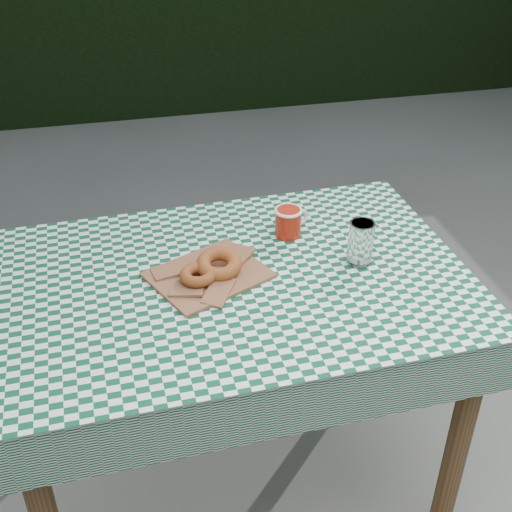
{
  "coord_description": "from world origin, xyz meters",
  "views": [
    {
      "loc": [
        -0.33,
        -1.49,
        1.72
      ],
      "look_at": [
        -0.01,
        -0.12,
        0.79
      ],
      "focal_mm": 46.96,
      "sensor_mm": 36.0,
      "label": 1
    }
  ],
  "objects": [
    {
      "name": "drinking_glass",
      "position": [
        0.25,
        -0.16,
        0.81
      ],
      "size": [
        0.08,
        0.08,
        0.12
      ],
      "primitive_type": "cylinder",
      "rotation": [
        0.0,
        0.0,
        -0.2
      ],
      "color": "white",
      "rests_on": "tablecloth"
    },
    {
      "name": "bagel_front",
      "position": [
        -0.17,
        -0.17,
        0.78
      ],
      "size": [
        0.11,
        0.11,
        0.03
      ],
      "primitive_type": "torus",
      "rotation": [
        0.0,
        0.0,
        0.34
      ],
      "color": "#99471F",
      "rests_on": "paper_bag"
    },
    {
      "name": "bagel_back",
      "position": [
        -0.11,
        -0.14,
        0.79
      ],
      "size": [
        0.12,
        0.12,
        0.04
      ],
      "primitive_type": "torus",
      "rotation": [
        0.0,
        0.0,
        -0.07
      ],
      "color": "brown",
      "rests_on": "paper_bag"
    },
    {
      "name": "table",
      "position": [
        -0.08,
        -0.16,
        0.38
      ],
      "size": [
        1.17,
        0.8,
        0.75
      ],
      "primitive_type": "cube",
      "rotation": [
        0.0,
        0.0,
        0.03
      ],
      "color": "#55301D",
      "rests_on": "ground"
    },
    {
      "name": "ground",
      "position": [
        0.0,
        0.0,
        0.0
      ],
      "size": [
        60.0,
        60.0,
        0.0
      ],
      "primitive_type": "plane",
      "color": "#565651",
      "rests_on": "ground"
    },
    {
      "name": "coffee_mug",
      "position": [
        0.1,
        0.01,
        0.8
      ],
      "size": [
        0.19,
        0.19,
        0.08
      ],
      "primitive_type": null,
      "rotation": [
        0.0,
        0.0,
        0.41
      ],
      "color": "#A11C0A",
      "rests_on": "tablecloth"
    },
    {
      "name": "paper_bag",
      "position": [
        -0.14,
        -0.14,
        0.76
      ],
      "size": [
        0.33,
        0.31,
        0.01
      ],
      "primitive_type": "cube",
      "rotation": [
        0.0,
        0.0,
        0.43
      ],
      "color": "#9C6444",
      "rests_on": "tablecloth"
    },
    {
      "name": "tablecloth",
      "position": [
        -0.08,
        -0.16,
        0.75
      ],
      "size": [
        1.19,
        0.82,
        0.01
      ],
      "primitive_type": "cube",
      "rotation": [
        0.0,
        0.0,
        0.03
      ],
      "color": "#0B462C",
      "rests_on": "table"
    }
  ]
}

